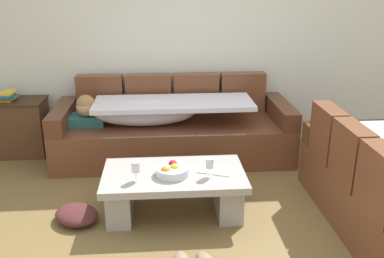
# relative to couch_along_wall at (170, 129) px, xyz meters

# --- Properties ---
(ground_plane) EXTENTS (14.00, 14.00, 0.00)m
(ground_plane) POSITION_rel_couch_along_wall_xyz_m (0.24, -1.63, -0.33)
(ground_plane) COLOR brown
(back_wall) EXTENTS (9.00, 0.10, 2.70)m
(back_wall) POSITION_rel_couch_along_wall_xyz_m (0.24, 0.52, 1.02)
(back_wall) COLOR silver
(back_wall) RESTS_ON ground_plane
(couch_along_wall) EXTENTS (2.59, 0.92, 0.88)m
(couch_along_wall) POSITION_rel_couch_along_wall_xyz_m (0.00, 0.00, 0.00)
(couch_along_wall) COLOR brown
(couch_along_wall) RESTS_ON ground_plane
(coffee_table) EXTENTS (1.20, 0.68, 0.38)m
(coffee_table) POSITION_rel_couch_along_wall_xyz_m (0.01, -1.23, -0.09)
(coffee_table) COLOR #A59F9A
(coffee_table) RESTS_ON ground_plane
(fruit_bowl) EXTENTS (0.28, 0.28, 0.10)m
(fruit_bowl) POSITION_rel_couch_along_wall_xyz_m (-0.01, -1.28, 0.09)
(fruit_bowl) COLOR silver
(fruit_bowl) RESTS_ON coffee_table
(wine_glass_near_left) EXTENTS (0.07, 0.07, 0.17)m
(wine_glass_near_left) POSITION_rel_couch_along_wall_xyz_m (-0.30, -1.36, 0.17)
(wine_glass_near_left) COLOR silver
(wine_glass_near_left) RESTS_ON coffee_table
(wine_glass_near_right) EXTENTS (0.07, 0.07, 0.17)m
(wine_glass_near_right) POSITION_rel_couch_along_wall_xyz_m (0.30, -1.34, 0.17)
(wine_glass_near_right) COLOR silver
(wine_glass_near_right) RESTS_ON coffee_table
(open_magazine) EXTENTS (0.34, 0.30, 0.01)m
(open_magazine) POSITION_rel_couch_along_wall_xyz_m (0.36, -1.21, 0.06)
(open_magazine) COLOR white
(open_magazine) RESTS_ON coffee_table
(side_cabinet) EXTENTS (0.72, 0.44, 0.64)m
(side_cabinet) POSITION_rel_couch_along_wall_xyz_m (-1.76, 0.22, -0.01)
(side_cabinet) COLOR #4E301C
(side_cabinet) RESTS_ON ground_plane
(book_stack_on_cabinet) EXTENTS (0.18, 0.23, 0.10)m
(book_stack_on_cabinet) POSITION_rel_couch_along_wall_xyz_m (-1.78, 0.23, 0.36)
(book_stack_on_cabinet) COLOR #B76623
(book_stack_on_cabinet) RESTS_ON side_cabinet
(crumpled_garment) EXTENTS (0.51, 0.51, 0.12)m
(crumpled_garment) POSITION_rel_couch_along_wall_xyz_m (-0.82, -1.32, -0.27)
(crumpled_garment) COLOR #4C2323
(crumpled_garment) RESTS_ON ground_plane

